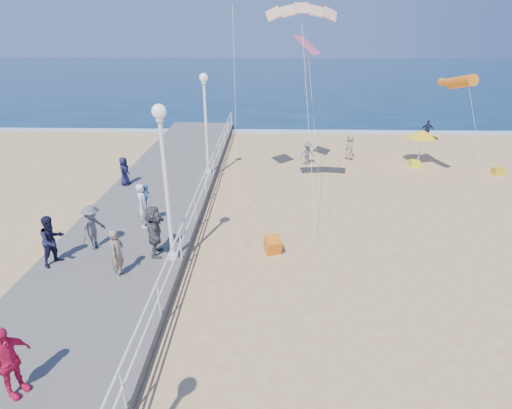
{
  "coord_description": "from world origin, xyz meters",
  "views": [
    {
      "loc": [
        -2.11,
        -11.94,
        7.76
      ],
      "look_at": [
        -2.5,
        2.0,
        1.6
      ],
      "focal_mm": 28.0,
      "sensor_mm": 36.0,
      "label": 1
    }
  ],
  "objects_px": {
    "spectator_4": "(124,171)",
    "beach_walker_c": "(350,147)",
    "lamp_post_far": "(205,114)",
    "beach_umbrella": "(423,134)",
    "beach_walker_a": "(307,154)",
    "beach_walker_b": "(427,130)",
    "spectator_3": "(8,362)",
    "beach_chair_right": "(498,171)",
    "spectator_2": "(93,227)",
    "spectator_5": "(154,231)",
    "lamp_post_mid": "(165,170)",
    "woman_holding_toddler": "(143,205)",
    "beach_chair_left": "(414,164)",
    "spectator_6": "(117,253)",
    "box_kite": "(273,246)",
    "spectator_7": "(52,240)",
    "toddler_held": "(147,195)"
  },
  "relations": [
    {
      "from": "lamp_post_far",
      "to": "spectator_2",
      "type": "bearing_deg",
      "value": -109.44
    },
    {
      "from": "beach_walker_b",
      "to": "woman_holding_toddler",
      "type": "bearing_deg",
      "value": 54.29
    },
    {
      "from": "spectator_3",
      "to": "spectator_7",
      "type": "bearing_deg",
      "value": 41.74
    },
    {
      "from": "beach_walker_a",
      "to": "beach_chair_right",
      "type": "xyz_separation_m",
      "value": [
        10.91,
        -1.5,
        -0.52
      ]
    },
    {
      "from": "woman_holding_toddler",
      "to": "spectator_3",
      "type": "xyz_separation_m",
      "value": [
        -0.54,
        -8.16,
        -0.02
      ]
    },
    {
      "from": "beach_walker_a",
      "to": "beach_walker_b",
      "type": "distance_m",
      "value": 11.53
    },
    {
      "from": "lamp_post_mid",
      "to": "spectator_6",
      "type": "distance_m",
      "value": 3.06
    },
    {
      "from": "beach_walker_a",
      "to": "woman_holding_toddler",
      "type": "bearing_deg",
      "value": -148.99
    },
    {
      "from": "lamp_post_far",
      "to": "beach_chair_right",
      "type": "relative_size",
      "value": 9.67
    },
    {
      "from": "spectator_3",
      "to": "beach_walker_a",
      "type": "distance_m",
      "value": 19.26
    },
    {
      "from": "beach_chair_left",
      "to": "beach_walker_a",
      "type": "bearing_deg",
      "value": 178.47
    },
    {
      "from": "beach_walker_a",
      "to": "lamp_post_mid",
      "type": "bearing_deg",
      "value": -136.63
    },
    {
      "from": "beach_walker_b",
      "to": "beach_chair_right",
      "type": "distance_m",
      "value": 8.01
    },
    {
      "from": "spectator_6",
      "to": "box_kite",
      "type": "distance_m",
      "value": 5.52
    },
    {
      "from": "woman_holding_toddler",
      "to": "spectator_3",
      "type": "height_order",
      "value": "woman_holding_toddler"
    },
    {
      "from": "beach_walker_b",
      "to": "box_kite",
      "type": "relative_size",
      "value": 2.52
    },
    {
      "from": "spectator_4",
      "to": "beach_walker_c",
      "type": "xyz_separation_m",
      "value": [
        12.55,
        6.02,
        -0.32
      ]
    },
    {
      "from": "beach_walker_b",
      "to": "beach_walker_c",
      "type": "height_order",
      "value": "beach_walker_c"
    },
    {
      "from": "beach_chair_right",
      "to": "beach_walker_a",
      "type": "bearing_deg",
      "value": 172.19
    },
    {
      "from": "spectator_2",
      "to": "beach_chair_right",
      "type": "height_order",
      "value": "spectator_2"
    },
    {
      "from": "beach_walker_a",
      "to": "spectator_3",
      "type": "bearing_deg",
      "value": -135.07
    },
    {
      "from": "spectator_4",
      "to": "beach_umbrella",
      "type": "xyz_separation_m",
      "value": [
        16.69,
        5.17,
        0.77
      ]
    },
    {
      "from": "lamp_post_mid",
      "to": "spectator_2",
      "type": "height_order",
      "value": "lamp_post_mid"
    },
    {
      "from": "spectator_6",
      "to": "spectator_7",
      "type": "relative_size",
      "value": 0.93
    },
    {
      "from": "spectator_2",
      "to": "beach_chair_left",
      "type": "xyz_separation_m",
      "value": [
        15.25,
        11.03,
        -1.05
      ]
    },
    {
      "from": "spectator_5",
      "to": "spectator_6",
      "type": "distance_m",
      "value": 1.6
    },
    {
      "from": "spectator_5",
      "to": "box_kite",
      "type": "xyz_separation_m",
      "value": [
        4.14,
        0.85,
        -1.03
      ]
    },
    {
      "from": "lamp_post_mid",
      "to": "woman_holding_toddler",
      "type": "distance_m",
      "value": 3.77
    },
    {
      "from": "spectator_6",
      "to": "beach_umbrella",
      "type": "bearing_deg",
      "value": -37.82
    },
    {
      "from": "beach_walker_c",
      "to": "beach_umbrella",
      "type": "height_order",
      "value": "beach_umbrella"
    },
    {
      "from": "lamp_post_far",
      "to": "spectator_7",
      "type": "relative_size",
      "value": 3.02
    },
    {
      "from": "spectator_3",
      "to": "woman_holding_toddler",
      "type": "bearing_deg",
      "value": 20.13
    },
    {
      "from": "lamp_post_mid",
      "to": "beach_umbrella",
      "type": "height_order",
      "value": "lamp_post_mid"
    },
    {
      "from": "toddler_held",
      "to": "beach_umbrella",
      "type": "relative_size",
      "value": 0.41
    },
    {
      "from": "spectator_2",
      "to": "beach_chair_left",
      "type": "distance_m",
      "value": 18.85
    },
    {
      "from": "toddler_held",
      "to": "spectator_2",
      "type": "relative_size",
      "value": 0.52
    },
    {
      "from": "lamp_post_mid",
      "to": "beach_walker_a",
      "type": "bearing_deg",
      "value": 64.08
    },
    {
      "from": "spectator_2",
      "to": "spectator_5",
      "type": "height_order",
      "value": "spectator_5"
    },
    {
      "from": "lamp_post_far",
      "to": "beach_umbrella",
      "type": "bearing_deg",
      "value": 14.23
    },
    {
      "from": "lamp_post_far",
      "to": "woman_holding_toddler",
      "type": "distance_m",
      "value": 7.17
    },
    {
      "from": "lamp_post_mid",
      "to": "woman_holding_toddler",
      "type": "bearing_deg",
      "value": 124.25
    },
    {
      "from": "spectator_4",
      "to": "beach_walker_b",
      "type": "relative_size",
      "value": 0.97
    },
    {
      "from": "spectator_7",
      "to": "beach_walker_b",
      "type": "xyz_separation_m",
      "value": [
        19.25,
        18.63,
        -0.52
      ]
    },
    {
      "from": "spectator_4",
      "to": "beach_walker_a",
      "type": "relative_size",
      "value": 1.02
    },
    {
      "from": "woman_holding_toddler",
      "to": "spectator_6",
      "type": "relative_size",
      "value": 1.11
    },
    {
      "from": "toddler_held",
      "to": "beach_chair_left",
      "type": "xyz_separation_m",
      "value": [
        13.79,
        9.05,
        -1.49
      ]
    },
    {
      "from": "spectator_4",
      "to": "woman_holding_toddler",
      "type": "bearing_deg",
      "value": -149.5
    },
    {
      "from": "lamp_post_far",
      "to": "beach_chair_right",
      "type": "distance_m",
      "value": 17.06
    },
    {
      "from": "spectator_4",
      "to": "spectator_6",
      "type": "height_order",
      "value": "spectator_6"
    },
    {
      "from": "spectator_7",
      "to": "beach_walker_a",
      "type": "xyz_separation_m",
      "value": [
        9.64,
        12.24,
        -0.56
      ]
    }
  ]
}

